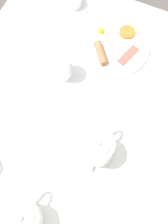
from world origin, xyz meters
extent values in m
plane|color=#4C4742|center=(0.00, 0.00, 0.00)|extent=(8.00, 8.00, 0.00)
cube|color=silver|center=(0.00, 0.00, 0.74)|extent=(1.06, 0.96, 0.03)
cylinder|color=brown|center=(0.48, 0.43, 0.36)|extent=(0.04, 0.04, 0.72)
cylinder|color=white|center=(0.30, 0.01, 0.76)|extent=(0.27, 0.27, 0.01)
cylinder|color=white|center=(0.33, 0.07, 0.77)|extent=(0.06, 0.06, 0.00)
sphere|color=yellow|center=(0.33, 0.07, 0.78)|extent=(0.03, 0.03, 0.03)
cylinder|color=brown|center=(0.23, 0.04, 0.78)|extent=(0.09, 0.08, 0.03)
cube|color=#B74C42|center=(0.27, -0.06, 0.77)|extent=(0.10, 0.06, 0.01)
cylinder|color=#D16023|center=(0.36, -0.02, 0.77)|extent=(0.06, 0.06, 0.01)
cylinder|color=white|center=(-0.11, -0.09, 0.81)|extent=(0.10, 0.10, 0.10)
cylinder|color=white|center=(-0.11, -0.09, 0.86)|extent=(0.07, 0.07, 0.01)
sphere|color=white|center=(-0.11, -0.09, 0.88)|extent=(0.02, 0.02, 0.02)
cone|color=white|center=(-0.17, -0.08, 0.82)|extent=(0.06, 0.03, 0.05)
torus|color=white|center=(-0.05, -0.11, 0.81)|extent=(0.08, 0.03, 0.08)
cylinder|color=white|center=(-0.39, 0.02, 0.81)|extent=(0.10, 0.10, 0.10)
cylinder|color=white|center=(-0.39, 0.02, 0.86)|extent=(0.07, 0.07, 0.01)
sphere|color=white|center=(-0.39, 0.02, 0.88)|extent=(0.02, 0.02, 0.02)
torus|color=white|center=(-0.33, 0.02, 0.81)|extent=(0.08, 0.01, 0.08)
cylinder|color=white|center=(0.41, 0.23, 0.76)|extent=(0.14, 0.14, 0.01)
cylinder|color=olive|center=(0.41, 0.23, 0.78)|extent=(0.07, 0.07, 0.04)
cylinder|color=white|center=(0.11, 0.14, 0.81)|extent=(0.08, 0.08, 0.11)
cube|color=white|center=(-0.05, 0.16, 0.76)|extent=(0.12, 0.16, 0.01)
cube|color=silver|center=(-0.28, -0.22, 0.76)|extent=(0.13, 0.12, 0.00)
cube|color=silver|center=(0.06, 0.36, 0.76)|extent=(0.11, 0.12, 0.00)
camera|label=1|loc=(-0.35, -0.15, 1.76)|focal=50.00mm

